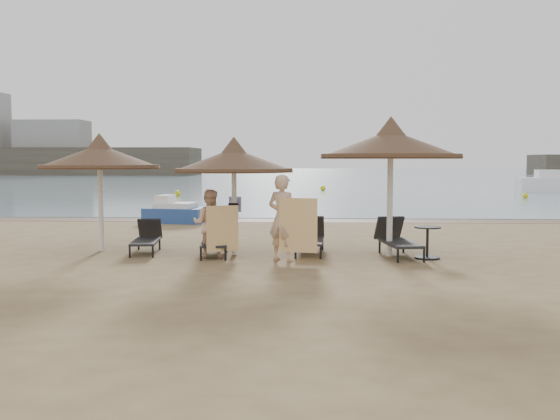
% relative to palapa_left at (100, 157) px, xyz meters
% --- Properties ---
extents(ground, '(160.00, 160.00, 0.00)m').
position_rel_palapa_left_xyz_m(ground, '(3.32, -1.46, -2.28)').
color(ground, olive).
rests_on(ground, ground).
extents(sea, '(200.00, 140.00, 0.03)m').
position_rel_palapa_left_xyz_m(sea, '(3.32, 78.54, -2.26)').
color(sea, slate).
rests_on(sea, ground).
extents(wet_sand_strip, '(200.00, 1.60, 0.01)m').
position_rel_palapa_left_xyz_m(wet_sand_strip, '(3.32, 7.94, -2.27)').
color(wet_sand_strip, brown).
rests_on(wet_sand_strip, ground).
extents(far_shore, '(150.00, 54.80, 12.00)m').
position_rel_palapa_left_xyz_m(far_shore, '(-21.78, 76.36, 0.63)').
color(far_shore, brown).
rests_on(far_shore, ground).
extents(palapa_left, '(2.89, 2.89, 2.86)m').
position_rel_palapa_left_xyz_m(palapa_left, '(0.00, 0.00, 0.00)').
color(palapa_left, white).
rests_on(palapa_left, ground).
extents(palapa_center, '(2.78, 2.78, 2.76)m').
position_rel_palapa_left_xyz_m(palapa_center, '(3.31, -0.44, -0.08)').
color(palapa_center, white).
rests_on(palapa_center, ground).
extents(palapa_right, '(3.23, 3.23, 3.20)m').
position_rel_palapa_left_xyz_m(palapa_right, '(6.90, -0.52, 0.27)').
color(palapa_right, white).
rests_on(palapa_right, ground).
extents(lounger_far_left, '(0.77, 1.77, 0.77)m').
position_rel_palapa_left_xyz_m(lounger_far_left, '(1.15, -0.11, -1.93)').
color(lounger_far_left, black).
rests_on(lounger_far_left, ground).
extents(lounger_near_left, '(0.77, 1.85, 0.81)m').
position_rel_palapa_left_xyz_m(lounger_near_left, '(2.85, -0.37, -1.92)').
color(lounger_near_left, black).
rests_on(lounger_near_left, ground).
extents(lounger_near_right, '(0.72, 1.90, 0.84)m').
position_rel_palapa_left_xyz_m(lounger_near_right, '(5.09, 0.01, -1.90)').
color(lounger_near_right, black).
rests_on(lounger_near_right, ground).
extents(lounger_far_right, '(0.94, 2.02, 0.87)m').
position_rel_palapa_left_xyz_m(lounger_far_right, '(7.09, -0.38, -1.89)').
color(lounger_far_right, black).
rests_on(lounger_far_right, ground).
extents(side_table, '(0.60, 0.60, 0.72)m').
position_rel_palapa_left_xyz_m(side_table, '(7.72, -0.81, -1.94)').
color(side_table, black).
rests_on(side_table, ground).
extents(person_left, '(0.85, 0.58, 1.80)m').
position_rel_palapa_left_xyz_m(person_left, '(2.80, -0.92, -1.38)').
color(person_left, '#DDB08C').
rests_on(person_left, ground).
extents(person_right, '(1.21, 1.06, 2.21)m').
position_rel_palapa_left_xyz_m(person_right, '(4.47, -1.29, -1.17)').
color(person_right, '#DDB08C').
rests_on(person_right, ground).
extents(towel_left, '(0.68, 0.30, 1.02)m').
position_rel_palapa_left_xyz_m(towel_left, '(3.15, -1.27, -1.58)').
color(towel_left, orange).
rests_on(towel_left, ground).
extents(towel_right, '(0.83, 0.19, 1.18)m').
position_rel_palapa_left_xyz_m(towel_right, '(4.82, -1.54, -1.47)').
color(towel_right, orange).
rests_on(towel_right, ground).
extents(bag_patterned, '(0.30, 0.18, 0.36)m').
position_rel_palapa_left_xyz_m(bag_patterned, '(3.31, -0.26, -1.10)').
color(bag_patterned, white).
rests_on(bag_patterned, ground).
extents(bag_dark, '(0.23, 0.12, 0.31)m').
position_rel_palapa_left_xyz_m(bag_dark, '(3.31, -0.60, -1.22)').
color(bag_dark, black).
rests_on(bag_dark, ground).
extents(pedal_boat, '(2.26, 1.55, 0.97)m').
position_rel_palapa_left_xyz_m(pedal_boat, '(0.29, 6.99, -1.92)').
color(pedal_boat, '#264791').
rests_on(pedal_boat, ground).
extents(buoy_left, '(0.37, 0.37, 0.37)m').
position_rel_palapa_left_xyz_m(buoy_left, '(-2.96, 22.71, -2.09)').
color(buoy_left, '#D8D60B').
rests_on(buoy_left, ground).
extents(buoy_mid, '(0.38, 0.38, 0.38)m').
position_rel_palapa_left_xyz_m(buoy_mid, '(6.03, 29.90, -2.09)').
color(buoy_mid, '#D8D60B').
rests_on(buoy_mid, ground).
extents(buoy_right, '(0.32, 0.32, 0.32)m').
position_rel_palapa_left_xyz_m(buoy_right, '(17.56, 21.80, -2.12)').
color(buoy_right, '#D8D60B').
rests_on(buoy_right, ground).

